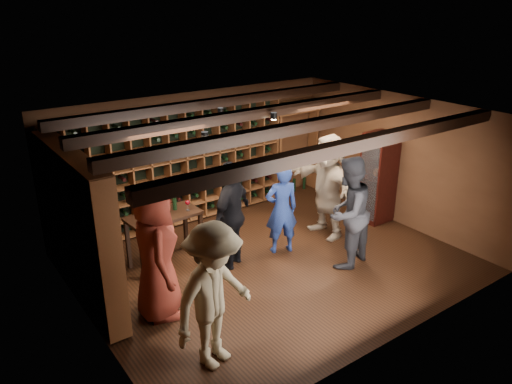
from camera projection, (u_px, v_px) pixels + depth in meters
ground at (272, 263)px, 8.35m from camera, size 6.00×6.00×0.00m
room_shell at (272, 121)px, 7.50m from camera, size 6.00×6.00×6.00m
wine_rack_back at (176, 168)px, 9.40m from camera, size 4.65×0.30×2.20m
wine_rack_left at (78, 226)px, 7.02m from camera, size 0.30×2.65×2.20m
crate_shelf at (296, 124)px, 10.83m from camera, size 1.20×0.32×2.07m
display_cabinet at (378, 179)px, 9.66m from camera, size 0.55×0.50×1.75m
man_blue_shirt at (282, 209)px, 8.47m from camera, size 0.67×0.54×1.58m
man_grey_suit at (348, 213)px, 7.99m from camera, size 1.05×0.91×1.86m
guest_red_floral at (156, 251)px, 6.67m from camera, size 0.89×1.11×1.97m
guest_woman_black at (231, 215)px, 8.00m from camera, size 1.13×0.88×1.79m
guest_khaki at (214, 296)px, 5.77m from camera, size 1.35×1.01×1.86m
guest_beige at (328, 186)px, 9.05m from camera, size 0.70×1.82×1.92m
tasting_table at (164, 220)px, 8.06m from camera, size 1.21×0.66×1.17m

